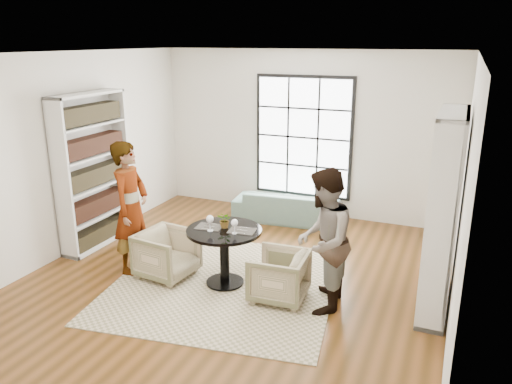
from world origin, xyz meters
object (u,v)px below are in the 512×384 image
at_px(pedestal_table, 224,245).
at_px(flower_centerpiece, 225,220).
at_px(person_right, 323,241).
at_px(armchair_left, 167,254).
at_px(wine_glass_right, 234,223).
at_px(armchair_right, 279,276).
at_px(person_left, 131,208).
at_px(wine_glass_left, 210,220).
at_px(sofa, 286,206).

distance_m(pedestal_table, flower_centerpiece, 0.33).
bearing_deg(pedestal_table, person_right, -3.94).
relative_size(armchair_left, wine_glass_right, 3.74).
bearing_deg(armchair_left, flower_centerpiece, -72.56).
height_order(armchair_left, flower_centerpiece, flower_centerpiece).
bearing_deg(armchair_right, person_right, 86.80).
height_order(pedestal_table, person_left, person_left).
height_order(person_left, person_right, person_left).
distance_m(armchair_right, wine_glass_left, 1.13).
distance_m(armchair_right, person_left, 2.27).
relative_size(armchair_left, wine_glass_left, 3.35).
xyz_separation_m(armchair_right, wine_glass_right, (-0.61, 0.01, 0.61)).
height_order(sofa, person_left, person_left).
bearing_deg(wine_glass_right, sofa, 95.35).
distance_m(wine_glass_right, flower_centerpiece, 0.25).
xyz_separation_m(armchair_right, wine_glass_left, (-0.94, -0.03, 0.63)).
distance_m(wine_glass_left, flower_centerpiece, 0.22).
relative_size(person_right, flower_centerpiece, 8.16).
bearing_deg(wine_glass_left, person_left, 178.66).
distance_m(person_left, wine_glass_left, 1.25).
distance_m(sofa, wine_glass_right, 2.83).
height_order(pedestal_table, armchair_left, pedestal_table).
height_order(pedestal_table, armchair_right, pedestal_table).
bearing_deg(sofa, armchair_right, 101.95).
height_order(armchair_right, wine_glass_left, wine_glass_left).
distance_m(sofa, armchair_left, 2.85).
xyz_separation_m(wine_glass_right, flower_centerpiece, (-0.20, 0.14, -0.03)).
xyz_separation_m(armchair_right, person_right, (0.55, 0.00, 0.56)).
relative_size(wine_glass_right, flower_centerpiece, 0.90).
relative_size(pedestal_table, armchair_right, 1.43).
bearing_deg(person_right, sofa, -158.68).
xyz_separation_m(armchair_right, flower_centerpiece, (-0.81, 0.15, 0.58)).
relative_size(sofa, wine_glass_right, 9.61).
bearing_deg(armchair_right, wine_glass_right, -94.12).
relative_size(pedestal_table, flower_centerpiece, 4.61).
distance_m(armchair_right, person_right, 0.79).
relative_size(person_left, person_right, 1.06).
bearing_deg(flower_centerpiece, armchair_left, -169.78).
height_order(pedestal_table, wine_glass_right, wine_glass_right).
xyz_separation_m(sofa, armchair_right, (0.87, -2.75, 0.04)).
xyz_separation_m(sofa, armchair_left, (-0.77, -2.75, 0.06)).
height_order(wine_glass_right, flower_centerpiece, flower_centerpiece).
height_order(armchair_left, person_right, person_right).
bearing_deg(sofa, person_right, 111.72).
xyz_separation_m(person_left, person_right, (2.74, -0.00, -0.06)).
bearing_deg(flower_centerpiece, pedestal_table, -79.73).
relative_size(armchair_right, person_left, 0.37).
bearing_deg(person_left, person_right, -97.93).
distance_m(person_right, wine_glass_left, 1.49).
bearing_deg(armchair_left, sofa, -8.41).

